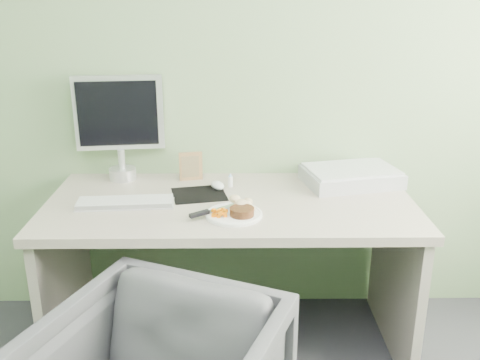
{
  "coord_description": "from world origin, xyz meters",
  "views": [
    {
      "loc": [
        0.02,
        -0.54,
        1.59
      ],
      "look_at": [
        0.04,
        1.5,
        0.87
      ],
      "focal_mm": 40.0,
      "sensor_mm": 36.0,
      "label": 1
    }
  ],
  "objects_px": {
    "desk": "(231,239)",
    "scanner": "(351,177)",
    "plate": "(234,215)",
    "monitor": "(119,122)"
  },
  "relations": [
    {
      "from": "desk",
      "to": "scanner",
      "type": "relative_size",
      "value": 3.73
    },
    {
      "from": "plate",
      "to": "monitor",
      "type": "bearing_deg",
      "value": 138.42
    },
    {
      "from": "plate",
      "to": "monitor",
      "type": "height_order",
      "value": "monitor"
    },
    {
      "from": "desk",
      "to": "scanner",
      "type": "bearing_deg",
      "value": 20.67
    },
    {
      "from": "plate",
      "to": "scanner",
      "type": "distance_m",
      "value": 0.67
    },
    {
      "from": "desk",
      "to": "monitor",
      "type": "xyz_separation_m",
      "value": [
        -0.52,
        0.31,
        0.46
      ]
    },
    {
      "from": "scanner",
      "to": "monitor",
      "type": "bearing_deg",
      "value": 162.09
    },
    {
      "from": "monitor",
      "to": "scanner",
      "type": "bearing_deg",
      "value": -11.56
    },
    {
      "from": "plate",
      "to": "desk",
      "type": "bearing_deg",
      "value": 95.34
    },
    {
      "from": "scanner",
      "to": "monitor",
      "type": "distance_m",
      "value": 1.13
    }
  ]
}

